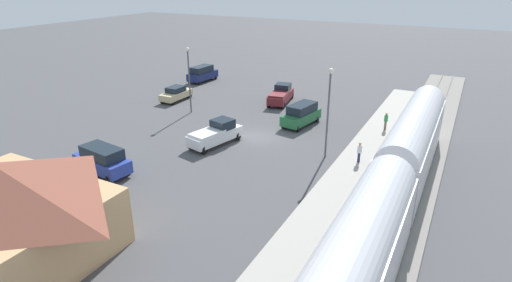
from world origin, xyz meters
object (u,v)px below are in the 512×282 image
Objects in this scene: pedestrian_on_platform at (386,120)px; suv_navy at (202,73)px; station_building at (3,208)px; pickup_white at (216,134)px; suv_green at (301,114)px; pedestrian_waiting_far at (359,151)px; light_pole_near_platform at (329,103)px; pickup_maroon at (281,95)px; suv_blue at (102,160)px; light_pole_lot_center at (189,72)px; sedan_tan at (176,94)px.

suv_navy reaches higher than pedestrian_on_platform.
station_building is at bearing 63.39° from pedestrian_on_platform.
suv_green is at bearing -120.29° from pickup_white.
pickup_white reaches higher than pedestrian_waiting_far.
station_building is at bearing 85.66° from pickup_white.
suv_green is (-6.36, -27.12, -1.69)m from station_building.
station_building is 23.51m from light_pole_near_platform.
suv_green is at bearing 129.73° from pickup_maroon.
station_building is 40.05m from suv_navy.
suv_blue is (9.51, 17.56, 0.00)m from suv_green.
pickup_maroon is 0.74× the size of light_pole_near_platform.
light_pole_near_platform is (-4.84, 6.55, 3.66)m from suv_green.
pickup_white is 10.60m from light_pole_lot_center.
suv_navy is at bearing -52.57° from pickup_white.
light_pole_near_platform is (-9.92, 12.66, 3.79)m from pickup_maroon.
pedestrian_on_platform is at bearing 162.19° from suv_navy.
sedan_tan is at bearing -3.62° from suv_green.
pickup_white is (-4.57, -9.10, -0.12)m from suv_blue.
suv_blue is at bearing 31.58° from pedestrian_waiting_far.
pedestrian_waiting_far is 0.33× the size of suv_blue.
station_building is 18.81m from pickup_white.
sedan_tan is 0.88× the size of suv_blue.
suv_green reaches higher than pedestrian_waiting_far.
station_building is 27.91m from suv_green.
pickup_white is 0.75× the size of light_pole_near_platform.
suv_green is 22.27m from suv_navy.
light_pole_lot_center is (12.47, 1.92, 3.45)m from suv_green.
pickup_white is 10.66m from light_pole_near_platform.
suv_blue is at bearing 109.62° from suv_navy.
pickup_maroon is (12.86, -13.03, -0.25)m from pedestrian_waiting_far.
suv_blue is (17.62, 19.31, -0.13)m from pedestrian_on_platform.
station_building is 2.49× the size of sedan_tan.
suv_green is 8.93m from light_pole_near_platform.
pedestrian_on_platform is at bearing -141.96° from pickup_white.
light_pole_lot_center reaches higher than pickup_white.
pedestrian_waiting_far is at bearing 87.87° from pedestrian_on_platform.
light_pole_lot_center reaches higher than pedestrian_on_platform.
suv_blue is 0.67× the size of light_pole_near_platform.
suv_navy is 0.69× the size of light_pole_lot_center.
pedestrian_waiting_far is at bearing 134.64° from pickup_maroon.
station_building is 32.34m from pedestrian_on_platform.
station_building reaches higher than sedan_tan.
pedestrian_waiting_far is 0.30× the size of pickup_white.
pedestrian_on_platform is 0.34× the size of suv_navy.
station_building reaches higher than pedestrian_on_platform.
sedan_tan is 0.79× the size of pickup_white.
light_pole_near_platform is (-24.41, 17.20, 3.66)m from suv_navy.
sedan_tan is at bearing -34.17° from light_pole_lot_center.
pedestrian_waiting_far is 0.38× the size of sedan_tan.
light_pole_near_platform is at bearing 144.83° from suv_navy.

